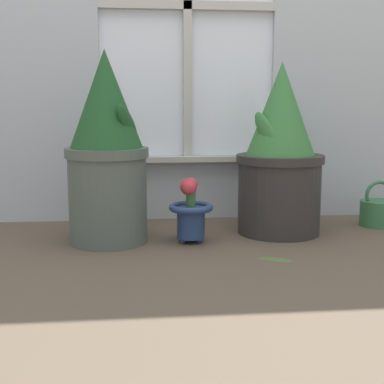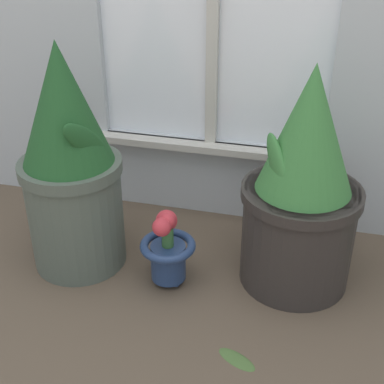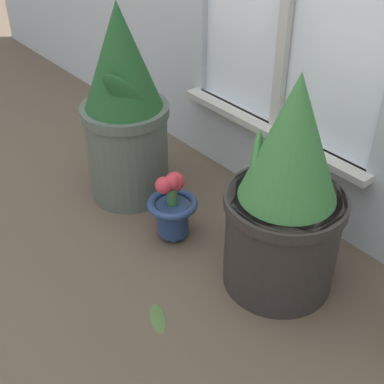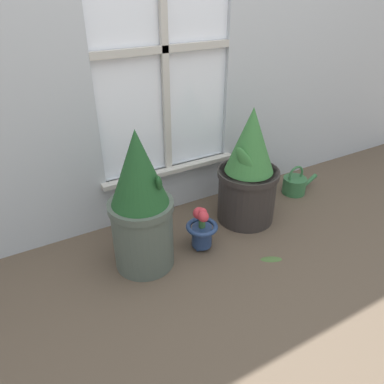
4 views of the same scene
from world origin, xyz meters
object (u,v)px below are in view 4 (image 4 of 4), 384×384
(potted_plant_left, at_px, (141,205))
(flower_vase, at_px, (202,229))
(watering_can, at_px, (295,184))
(potted_plant_right, at_px, (249,172))

(potted_plant_left, distance_m, flower_vase, 0.37)
(watering_can, bearing_deg, potted_plant_left, -172.33)
(potted_plant_right, xyz_separation_m, watering_can, (0.45, 0.08, -0.24))
(potted_plant_left, distance_m, potted_plant_right, 0.67)
(potted_plant_left, height_order, potted_plant_right, potted_plant_left)
(potted_plant_left, distance_m, watering_can, 1.16)
(flower_vase, relative_size, watering_can, 0.91)
(watering_can, bearing_deg, potted_plant_right, -170.33)
(potted_plant_left, relative_size, potted_plant_right, 1.05)
(potted_plant_right, height_order, flower_vase, potted_plant_right)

